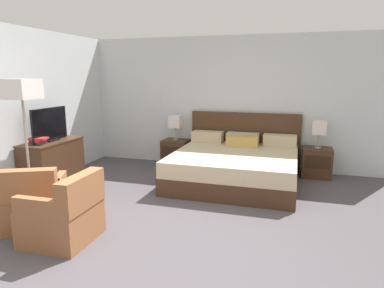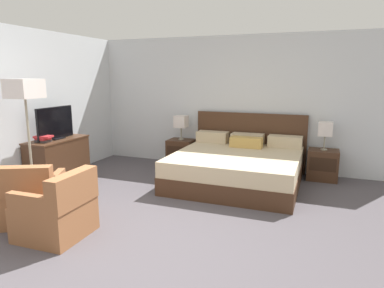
% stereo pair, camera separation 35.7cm
% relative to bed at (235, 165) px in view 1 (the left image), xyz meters
% --- Properties ---
extents(ground_plane, '(10.99, 10.99, 0.00)m').
position_rel_bed_xyz_m(ground_plane, '(-0.52, -2.68, -0.29)').
color(ground_plane, '#4C474C').
extents(wall_back, '(6.40, 0.06, 2.52)m').
position_rel_bed_xyz_m(wall_back, '(-0.52, 1.02, 0.96)').
color(wall_back, silver).
rests_on(wall_back, ground).
extents(wall_left, '(0.06, 5.46, 2.52)m').
position_rel_bed_xyz_m(wall_left, '(-3.15, -1.14, 0.96)').
color(wall_left, silver).
rests_on(wall_left, ground).
extents(bed, '(2.08, 2.03, 1.09)m').
position_rel_bed_xyz_m(bed, '(0.00, 0.00, 0.00)').
color(bed, '#422819').
rests_on(bed, ground).
extents(nightstand_left, '(0.50, 0.42, 0.52)m').
position_rel_bed_xyz_m(nightstand_left, '(-1.33, 0.72, -0.03)').
color(nightstand_left, '#422819').
rests_on(nightstand_left, ground).
extents(nightstand_right, '(0.50, 0.42, 0.52)m').
position_rel_bed_xyz_m(nightstand_right, '(1.33, 0.72, -0.03)').
color(nightstand_right, '#422819').
rests_on(nightstand_right, ground).
extents(table_lamp_left, '(0.23, 0.23, 0.48)m').
position_rel_bed_xyz_m(table_lamp_left, '(-1.33, 0.72, 0.59)').
color(table_lamp_left, gray).
rests_on(table_lamp_left, nightstand_left).
extents(table_lamp_right, '(0.23, 0.23, 0.48)m').
position_rel_bed_xyz_m(table_lamp_right, '(1.33, 0.72, 0.59)').
color(table_lamp_right, gray).
rests_on(table_lamp_right, nightstand_right).
extents(dresser, '(0.50, 1.07, 0.74)m').
position_rel_bed_xyz_m(dresser, '(-2.85, -1.02, 0.09)').
color(dresser, '#422819').
rests_on(dresser, ground).
extents(tv, '(0.18, 0.78, 0.53)m').
position_rel_bed_xyz_m(tv, '(-2.85, -1.02, 0.70)').
color(tv, black).
rests_on(tv, dresser).
extents(book_red_cover, '(0.23, 0.19, 0.04)m').
position_rel_bed_xyz_m(book_red_cover, '(-2.85, -1.31, 0.46)').
color(book_red_cover, '#383333').
rests_on(book_red_cover, dresser).
extents(book_blue_cover, '(0.22, 0.20, 0.04)m').
position_rel_bed_xyz_m(book_blue_cover, '(-2.85, -1.31, 0.50)').
color(book_blue_cover, '#B7282D').
rests_on(book_blue_cover, book_red_cover).
extents(book_small_top, '(0.29, 0.23, 0.03)m').
position_rel_bed_xyz_m(book_small_top, '(-2.83, -1.31, 0.53)').
color(book_small_top, '#B7282D').
rests_on(book_small_top, book_blue_cover).
extents(armchair_by_window, '(0.92, 0.92, 0.76)m').
position_rel_bed_xyz_m(armchair_by_window, '(-2.00, -2.43, -0.01)').
color(armchair_by_window, '#935B38').
rests_on(armchair_by_window, ground).
extents(armchair_companion, '(0.71, 0.70, 0.76)m').
position_rel_bed_xyz_m(armchair_companion, '(-1.40, -2.63, -0.01)').
color(armchair_companion, '#935B38').
rests_on(armchair_companion, ground).
extents(floor_lamp, '(0.39, 0.39, 1.73)m').
position_rel_bed_xyz_m(floor_lamp, '(-2.53, -1.88, 1.21)').
color(floor_lamp, gray).
rests_on(floor_lamp, ground).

